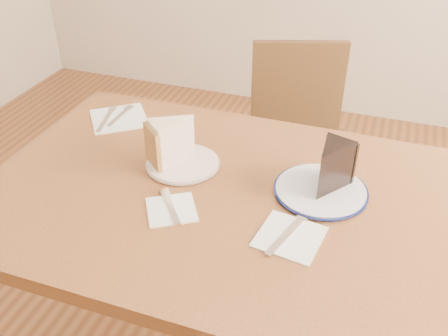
% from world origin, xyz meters
% --- Properties ---
extents(table, '(1.20, 0.80, 0.75)m').
position_xyz_m(table, '(0.00, 0.00, 0.65)').
color(table, '#4E2B15').
rests_on(table, ground).
extents(chair_far, '(0.53, 0.53, 0.85)m').
position_xyz_m(chair_far, '(0.05, 0.71, 0.47)').
color(chair_far, black).
rests_on(chair_far, ground).
extents(plate_cream, '(0.19, 0.19, 0.01)m').
position_xyz_m(plate_cream, '(-0.14, 0.08, 0.76)').
color(plate_cream, silver).
rests_on(plate_cream, table).
extents(plate_navy, '(0.22, 0.22, 0.01)m').
position_xyz_m(plate_navy, '(0.22, 0.08, 0.76)').
color(plate_navy, white).
rests_on(plate_navy, table).
extents(carrot_cake, '(0.14, 0.14, 0.11)m').
position_xyz_m(carrot_cake, '(-0.17, 0.08, 0.82)').
color(carrot_cake, beige).
rests_on(carrot_cake, plate_cream).
extents(chocolate_cake, '(0.11, 0.13, 0.11)m').
position_xyz_m(chocolate_cake, '(0.24, 0.08, 0.82)').
color(chocolate_cake, black).
rests_on(chocolate_cake, plate_navy).
extents(napkin_cream, '(0.15, 0.15, 0.00)m').
position_xyz_m(napkin_cream, '(-0.09, -0.11, 0.75)').
color(napkin_cream, white).
rests_on(napkin_cream, table).
extents(napkin_navy, '(0.15, 0.15, 0.00)m').
position_xyz_m(napkin_navy, '(0.19, -0.11, 0.75)').
color(napkin_navy, white).
rests_on(napkin_navy, table).
extents(napkin_spare, '(0.23, 0.23, 0.00)m').
position_xyz_m(napkin_spare, '(-0.43, 0.25, 0.75)').
color(napkin_spare, white).
rests_on(napkin_spare, table).
extents(fork_cream, '(0.10, 0.12, 0.00)m').
position_xyz_m(fork_cream, '(-0.10, -0.10, 0.76)').
color(fork_cream, silver).
rests_on(fork_cream, napkin_cream).
extents(knife_navy, '(0.06, 0.17, 0.00)m').
position_xyz_m(knife_navy, '(0.18, -0.10, 0.76)').
color(knife_navy, silver).
rests_on(knife_navy, napkin_navy).
extents(fork_spare, '(0.01, 0.14, 0.00)m').
position_xyz_m(fork_spare, '(-0.43, 0.26, 0.76)').
color(fork_spare, silver).
rests_on(fork_spare, napkin_spare).
extents(knife_spare, '(0.05, 0.16, 0.00)m').
position_xyz_m(knife_spare, '(-0.46, 0.22, 0.76)').
color(knife_spare, silver).
rests_on(knife_spare, napkin_spare).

